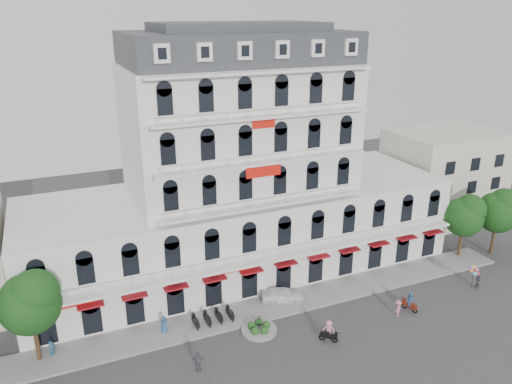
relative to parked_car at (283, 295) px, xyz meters
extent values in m
plane|color=#38383A|center=(-1.08, -9.50, -0.72)|extent=(120.00, 120.00, 0.00)
cube|color=gray|center=(-1.08, -0.50, -0.64)|extent=(53.00, 4.00, 0.16)
cube|color=silver|center=(-1.08, 8.50, 3.78)|extent=(45.00, 14.00, 9.00)
cube|color=silver|center=(-1.08, 8.50, 14.78)|extent=(22.00, 12.00, 13.00)
cube|color=#2D3035|center=(-1.08, 8.50, 22.78)|extent=(21.56, 11.76, 3.00)
cube|color=#2D3035|center=(-1.08, 8.50, 24.68)|extent=(15.84, 8.64, 0.80)
cube|color=maroon|center=(-1.08, 1.00, 2.78)|extent=(40.50, 1.00, 0.15)
cube|color=#B4130B|center=(-1.08, 2.38, 12.28)|extent=(3.50, 0.10, 1.40)
cube|color=beige|center=(28.92, 10.50, 5.28)|extent=(14.00, 10.00, 12.00)
cylinder|color=gray|center=(-4.08, -3.50, -0.60)|extent=(3.20, 3.20, 0.24)
cylinder|color=black|center=(-4.08, -3.50, 0.18)|extent=(0.08, 0.08, 1.40)
sphere|color=#20501A|center=(-3.38, -3.50, -0.27)|extent=(0.70, 0.70, 0.70)
sphere|color=#20501A|center=(-3.86, -2.84, -0.27)|extent=(0.70, 0.70, 0.70)
sphere|color=#20501A|center=(-4.64, -3.08, -0.27)|extent=(0.70, 0.70, 0.70)
sphere|color=#20501A|center=(-4.65, -3.90, -0.27)|extent=(0.70, 0.70, 0.70)
sphere|color=#20501A|center=(-3.88, -4.17, -0.27)|extent=(0.70, 0.70, 0.70)
cylinder|color=#382314|center=(-22.08, 0.00, 1.15)|extent=(0.36, 0.36, 3.74)
sphere|color=#113712|center=(-22.08, 0.00, 4.55)|extent=(4.76, 4.76, 4.76)
sphere|color=#113712|center=(-21.58, -0.30, 5.65)|extent=(3.74, 3.74, 3.74)
sphere|color=#113712|center=(-22.48, 0.30, 5.23)|extent=(3.40, 3.40, 3.40)
cylinder|color=#382314|center=(22.92, 0.50, 0.99)|extent=(0.36, 0.36, 3.43)
sphere|color=#113712|center=(22.92, 0.50, 4.11)|extent=(4.37, 4.37, 4.37)
sphere|color=#113712|center=(23.42, 0.20, 5.13)|extent=(3.43, 3.43, 3.43)
sphere|color=#113712|center=(22.52, 0.80, 4.74)|extent=(3.12, 3.12, 3.12)
cylinder|color=#382314|center=(26.92, -0.50, 1.10)|extent=(0.36, 0.36, 3.65)
sphere|color=#113712|center=(26.92, -0.50, 4.42)|extent=(4.65, 4.65, 4.65)
sphere|color=#113712|center=(27.42, -0.80, 5.50)|extent=(3.65, 3.65, 3.65)
sphere|color=#113712|center=(26.52, -0.20, 5.09)|extent=(3.32, 3.32, 3.32)
imported|color=white|center=(0.00, 0.00, 0.00)|extent=(4.57, 3.09, 1.45)
cube|color=maroon|center=(10.34, -6.19, -0.17)|extent=(0.84, 1.53, 0.35)
torus|color=black|center=(10.15, -5.68, -0.44)|extent=(0.32, 0.61, 0.60)
torus|color=black|center=(10.52, -6.71, -0.44)|extent=(0.32, 0.61, 0.60)
imported|color=navy|center=(10.34, -6.19, 0.47)|extent=(0.70, 0.85, 1.50)
cube|color=black|center=(0.81, -7.18, -0.17)|extent=(1.36, 1.25, 0.35)
torus|color=black|center=(1.22, -7.55, -0.44)|extent=(0.53, 0.49, 0.60)
torus|color=black|center=(0.40, -6.82, -0.44)|extent=(0.53, 0.49, 0.60)
imported|color=pink|center=(0.81, -7.18, 0.52)|extent=(1.16, 1.12, 1.59)
imported|color=#2B5382|center=(-11.85, -0.44, 0.12)|extent=(0.96, 0.80, 1.68)
imported|color=#54545B|center=(-10.56, -6.32, 0.19)|extent=(1.16, 0.84, 1.83)
imported|color=pink|center=(8.73, -6.44, 0.09)|extent=(1.21, 1.07, 1.62)
imported|color=#275575|center=(-21.08, 0.00, 0.05)|extent=(0.67, 0.58, 1.56)
imported|color=slate|center=(19.32, -5.72, 0.11)|extent=(0.85, 0.97, 1.67)
cylinder|color=black|center=(18.92, -5.42, 0.28)|extent=(0.04, 0.04, 2.00)
sphere|color=#E54C99|center=(19.27, -5.42, 1.28)|extent=(0.44, 0.44, 0.44)
sphere|color=yellow|center=(19.10, -5.12, 1.49)|extent=(0.44, 0.44, 0.44)
sphere|color=#994CD8|center=(18.75, -5.12, 1.50)|extent=(0.44, 0.44, 0.44)
sphere|color=orange|center=(18.57, -5.42, 1.31)|extent=(0.44, 0.44, 0.44)
sphere|color=#4CB2E5|center=(18.75, -5.72, 1.09)|extent=(0.44, 0.44, 0.44)
sphere|color=#D8334C|center=(19.10, -5.72, 1.04)|extent=(0.44, 0.44, 0.44)
camera|label=1|loc=(-19.17, -37.67, 26.22)|focal=35.00mm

